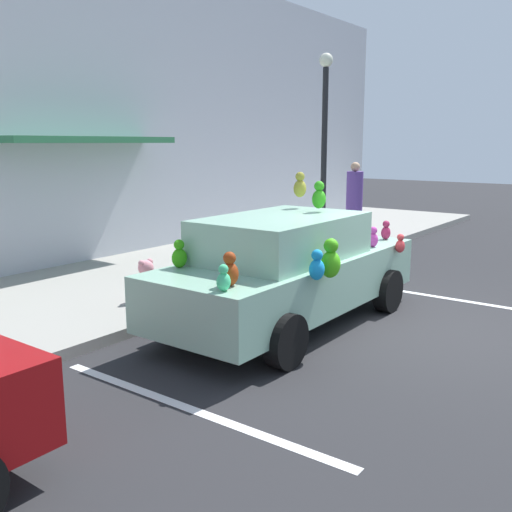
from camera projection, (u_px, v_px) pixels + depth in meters
ground_plane at (429, 330)px, 7.77m from camera, size 60.00×60.00×0.00m
sidewalk at (167, 275)px, 10.68m from camera, size 24.00×4.00×0.15m
storefront_building at (85, 107)px, 11.33m from camera, size 24.00×1.25×6.40m
parking_stripe_front at (408, 292)px, 9.74m from camera, size 0.12×3.60×0.01m
parking_stripe_rear at (190, 409)px, 5.47m from camera, size 0.12×3.60×0.01m
plush_covered_car at (289, 269)px, 7.84m from camera, size 4.45×2.01×2.08m
teddy_bear_on_sidewalk at (146, 281)px, 8.64m from camera, size 0.33×0.28×0.63m
street_lamp_post at (324, 135)px, 11.77m from camera, size 0.28×0.28×4.11m
pedestrian_near_shopfront at (354, 206)px, 13.59m from camera, size 0.39×0.39×1.90m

